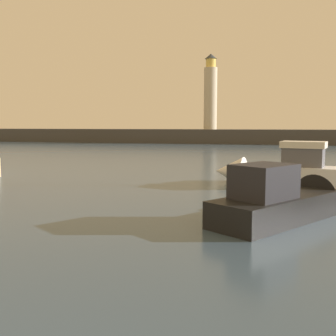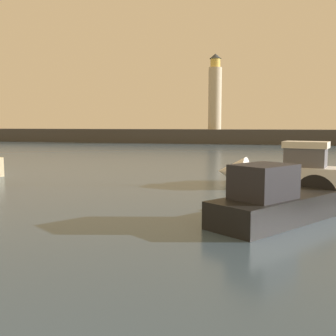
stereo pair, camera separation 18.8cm
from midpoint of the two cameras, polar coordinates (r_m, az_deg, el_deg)
ground_plane at (r=34.55m, az=8.77°, el=0.82°), size 220.00×220.00×0.00m
breakwater at (r=67.36m, az=11.08°, el=4.36°), size 95.96×4.48×2.33m
lighthouse at (r=68.04m, az=5.92°, el=10.33°), size 2.16×2.16×12.27m
motorboat_0 at (r=21.97m, az=14.44°, el=-0.33°), size 6.67×3.19×2.59m
motorboat_6 at (r=14.57m, az=16.73°, el=-4.24°), size 5.29×6.48×2.35m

